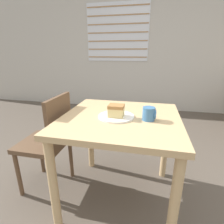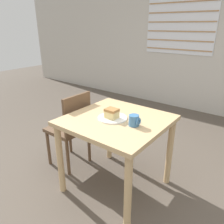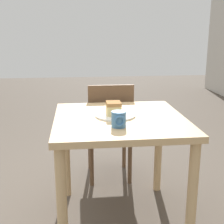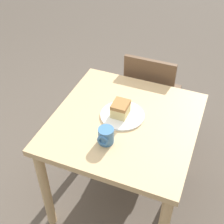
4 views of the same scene
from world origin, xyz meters
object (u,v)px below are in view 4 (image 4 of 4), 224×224
at_px(cake_slice, 120,109).
at_px(coffee_mug, 106,136).
at_px(chair_near_window, 151,96).
at_px(dining_table_near, 124,134).
at_px(plate, 122,115).

bearing_deg(cake_slice, coffee_mug, 0.77).
relative_size(chair_near_window, cake_slice, 8.03).
distance_m(cake_slice, coffee_mug, 0.23).
bearing_deg(coffee_mug, dining_table_near, 170.56).
height_order(cake_slice, coffee_mug, cake_slice).
xyz_separation_m(plate, cake_slice, (0.00, -0.01, 0.05)).
distance_m(chair_near_window, cake_slice, 0.68).
relative_size(plate, cake_slice, 2.42).
distance_m(chair_near_window, plate, 0.66).
distance_m(dining_table_near, coffee_mug, 0.27).
bearing_deg(dining_table_near, coffee_mug, -9.44).
bearing_deg(dining_table_near, chair_near_window, -179.88).
distance_m(dining_table_near, cake_slice, 0.18).
bearing_deg(cake_slice, plate, 99.78).
xyz_separation_m(dining_table_near, coffee_mug, (0.21, -0.03, 0.17)).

